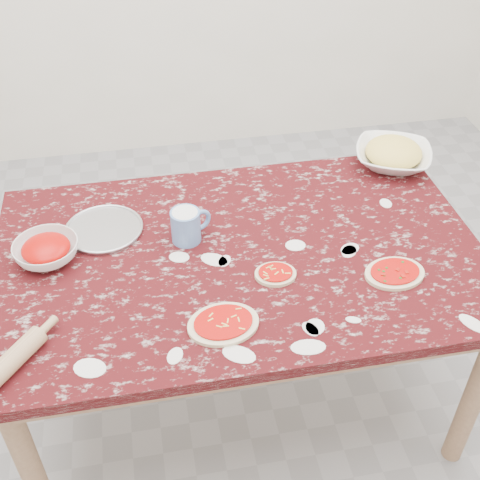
% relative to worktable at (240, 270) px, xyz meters
% --- Properties ---
extents(ground, '(4.00, 4.00, 0.00)m').
position_rel_worktable_xyz_m(ground, '(0.00, 0.00, -0.67)').
color(ground, gray).
extents(worktable, '(1.60, 1.00, 0.75)m').
position_rel_worktable_xyz_m(worktable, '(0.00, 0.00, 0.00)').
color(worktable, '#370A0C').
rests_on(worktable, ground).
extents(pizza_tray, '(0.33, 0.33, 0.01)m').
position_rel_worktable_xyz_m(pizza_tray, '(-0.44, 0.19, 0.09)').
color(pizza_tray, '#B2B2B7').
rests_on(pizza_tray, worktable).
extents(sauce_bowl, '(0.21, 0.21, 0.06)m').
position_rel_worktable_xyz_m(sauce_bowl, '(-0.62, 0.08, 0.12)').
color(sauce_bowl, white).
rests_on(sauce_bowl, worktable).
extents(cheese_bowl, '(0.38, 0.38, 0.07)m').
position_rel_worktable_xyz_m(cheese_bowl, '(0.69, 0.41, 0.12)').
color(cheese_bowl, white).
rests_on(cheese_bowl, worktable).
extents(flour_mug, '(0.14, 0.10, 0.11)m').
position_rel_worktable_xyz_m(flour_mug, '(-0.16, 0.10, 0.14)').
color(flour_mug, '#5C84C2').
rests_on(flour_mug, worktable).
extents(pizza_left, '(0.23, 0.19, 0.02)m').
position_rel_worktable_xyz_m(pizza_left, '(-0.11, -0.31, 0.09)').
color(pizza_left, beige).
rests_on(pizza_left, worktable).
extents(pizza_mid, '(0.14, 0.12, 0.02)m').
position_rel_worktable_xyz_m(pizza_mid, '(0.09, -0.13, 0.09)').
color(pizza_mid, beige).
rests_on(pizza_mid, worktable).
extents(pizza_right, '(0.20, 0.16, 0.02)m').
position_rel_worktable_xyz_m(pizza_right, '(0.46, -0.20, 0.09)').
color(pizza_right, beige).
rests_on(pizza_right, worktable).
extents(rolling_pin, '(0.22, 0.26, 0.06)m').
position_rel_worktable_xyz_m(rolling_pin, '(-0.70, -0.38, 0.11)').
color(rolling_pin, tan).
rests_on(rolling_pin, worktable).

